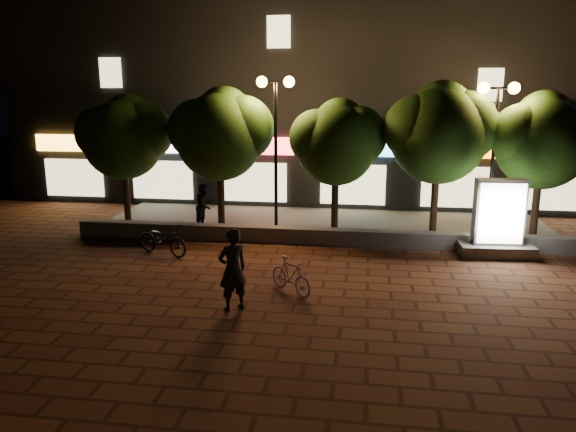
% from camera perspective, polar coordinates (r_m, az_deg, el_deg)
% --- Properties ---
extents(ground, '(80.00, 80.00, 0.00)m').
position_cam_1_polar(ground, '(13.81, 1.33, -7.43)').
color(ground, '#502C19').
rests_on(ground, ground).
extents(retaining_wall, '(16.00, 0.45, 0.50)m').
position_cam_1_polar(retaining_wall, '(17.52, 2.94, -2.10)').
color(retaining_wall, slate).
rests_on(retaining_wall, ground).
extents(sidewalk, '(16.00, 5.00, 0.08)m').
position_cam_1_polar(sidewalk, '(19.99, 3.62, -0.81)').
color(sidewalk, slate).
rests_on(sidewalk, ground).
extents(building_block, '(28.00, 8.12, 11.30)m').
position_cam_1_polar(building_block, '(25.87, 5.02, 13.42)').
color(building_block, black).
rests_on(building_block, ground).
extents(tree_far_left, '(3.36, 2.80, 4.63)m').
position_cam_1_polar(tree_far_left, '(20.24, -16.71, 8.18)').
color(tree_far_left, '#332213').
rests_on(tree_far_left, sidewalk).
extents(tree_left, '(3.60, 3.00, 4.89)m').
position_cam_1_polar(tree_left, '(19.02, -7.02, 8.81)').
color(tree_left, '#332213').
rests_on(tree_left, sidewalk).
extents(tree_mid, '(3.24, 2.70, 4.50)m').
position_cam_1_polar(tree_mid, '(18.40, 5.22, 7.99)').
color(tree_mid, '#332213').
rests_on(tree_mid, sidewalk).
extents(tree_right, '(3.72, 3.10, 5.07)m').
position_cam_1_polar(tree_right, '(18.49, 15.64, 8.68)').
color(tree_right, '#332213').
rests_on(tree_right, sidewalk).
extents(tree_far_right, '(3.48, 2.90, 4.76)m').
position_cam_1_polar(tree_far_right, '(19.16, 25.21, 7.47)').
color(tree_far_right, '#332213').
rests_on(tree_far_right, sidewalk).
extents(street_lamp_left, '(1.26, 0.36, 5.18)m').
position_cam_1_polar(street_lamp_left, '(18.31, -1.31, 10.56)').
color(street_lamp_left, black).
rests_on(street_lamp_left, sidewalk).
extents(street_lamp_right, '(1.26, 0.36, 4.98)m').
position_cam_1_polar(street_lamp_right, '(18.48, 20.93, 9.32)').
color(street_lamp_right, black).
rests_on(street_lamp_right, sidewalk).
extents(ad_kiosk, '(2.19, 1.19, 2.31)m').
position_cam_1_polar(ad_kiosk, '(17.24, 21.08, -0.90)').
color(ad_kiosk, slate).
rests_on(ad_kiosk, ground).
extents(scooter_pink, '(1.36, 1.32, 0.89)m').
position_cam_1_polar(scooter_pink, '(13.27, 0.28, -6.27)').
color(scooter_pink, '#BB799B').
rests_on(scooter_pink, ground).
extents(rider, '(0.82, 0.79, 1.89)m').
position_cam_1_polar(rider, '(12.22, -5.80, -5.57)').
color(rider, black).
rests_on(rider, ground).
extents(scooter_parked, '(1.92, 1.28, 0.96)m').
position_cam_1_polar(scooter_parked, '(16.69, -12.97, -2.39)').
color(scooter_parked, black).
rests_on(scooter_parked, ground).
extents(pedestrian, '(0.76, 0.89, 1.58)m').
position_cam_1_polar(pedestrian, '(19.25, -8.74, 1.06)').
color(pedestrian, black).
rests_on(pedestrian, sidewalk).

